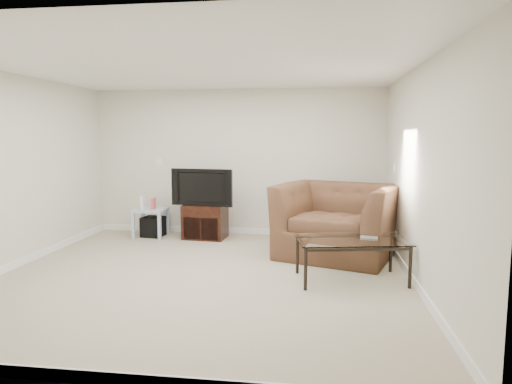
# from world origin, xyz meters

# --- Properties ---
(floor) EXTENTS (5.00, 5.00, 0.00)m
(floor) POSITION_xyz_m (0.00, 0.00, 0.00)
(floor) COLOR tan
(floor) RESTS_ON ground
(ceiling) EXTENTS (5.00, 5.00, 0.00)m
(ceiling) POSITION_xyz_m (0.00, 0.00, 2.50)
(ceiling) COLOR white
(ceiling) RESTS_ON ground
(wall_back) EXTENTS (5.00, 0.02, 2.50)m
(wall_back) POSITION_xyz_m (0.00, 2.50, 1.25)
(wall_back) COLOR silver
(wall_back) RESTS_ON ground
(wall_left) EXTENTS (0.02, 5.00, 2.50)m
(wall_left) POSITION_xyz_m (-2.50, 0.00, 1.25)
(wall_left) COLOR silver
(wall_left) RESTS_ON ground
(wall_right) EXTENTS (0.02, 5.00, 2.50)m
(wall_right) POSITION_xyz_m (2.50, 0.00, 1.25)
(wall_right) COLOR silver
(wall_right) RESTS_ON ground
(plate_back) EXTENTS (0.12, 0.02, 0.12)m
(plate_back) POSITION_xyz_m (-1.40, 2.49, 1.25)
(plate_back) COLOR white
(plate_back) RESTS_ON wall_back
(plate_right_switch) EXTENTS (0.02, 0.09, 0.13)m
(plate_right_switch) POSITION_xyz_m (2.49, 1.60, 1.25)
(plate_right_switch) COLOR white
(plate_right_switch) RESTS_ON wall_right
(plate_right_outlet) EXTENTS (0.02, 0.08, 0.12)m
(plate_right_outlet) POSITION_xyz_m (2.49, 1.30, 0.30)
(plate_right_outlet) COLOR white
(plate_right_outlet) RESTS_ON wall_right
(tv_stand) EXTENTS (0.72, 0.53, 0.57)m
(tv_stand) POSITION_xyz_m (-0.47, 2.05, 0.28)
(tv_stand) COLOR black
(tv_stand) RESTS_ON floor
(dvd_player) EXTENTS (0.44, 0.33, 0.06)m
(dvd_player) POSITION_xyz_m (-0.48, 2.01, 0.47)
(dvd_player) COLOR black
(dvd_player) RESTS_ON tv_stand
(television) EXTENTS (1.00, 0.35, 0.61)m
(television) POSITION_xyz_m (-0.47, 2.02, 0.87)
(television) COLOR black
(television) RESTS_ON tv_stand
(side_table) EXTENTS (0.51, 0.51, 0.48)m
(side_table) POSITION_xyz_m (-1.42, 2.05, 0.24)
(side_table) COLOR white
(side_table) RESTS_ON floor
(subwoofer) EXTENTS (0.38, 0.38, 0.33)m
(subwoofer) POSITION_xyz_m (-1.39, 2.07, 0.17)
(subwoofer) COLOR black
(subwoofer) RESTS_ON floor
(game_console) EXTENTS (0.06, 0.16, 0.22)m
(game_console) POSITION_xyz_m (-1.54, 2.03, 0.59)
(game_console) COLOR white
(game_console) RESTS_ON side_table
(game_case) EXTENTS (0.06, 0.14, 0.19)m
(game_case) POSITION_xyz_m (-1.36, 2.03, 0.58)
(game_case) COLOR #CC4C4C
(game_case) RESTS_ON side_table
(recliner) EXTENTS (1.82, 1.48, 1.38)m
(recliner) POSITION_xyz_m (1.66, 1.20, 0.69)
(recliner) COLOR brown
(recliner) RESTS_ON floor
(coffee_table) EXTENTS (1.38, 0.94, 0.50)m
(coffee_table) POSITION_xyz_m (1.78, 0.07, 0.25)
(coffee_table) COLOR black
(coffee_table) RESTS_ON floor
(remote) EXTENTS (0.21, 0.09, 0.02)m
(remote) POSITION_xyz_m (1.99, 0.16, 0.51)
(remote) COLOR #B2B2B7
(remote) RESTS_ON coffee_table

